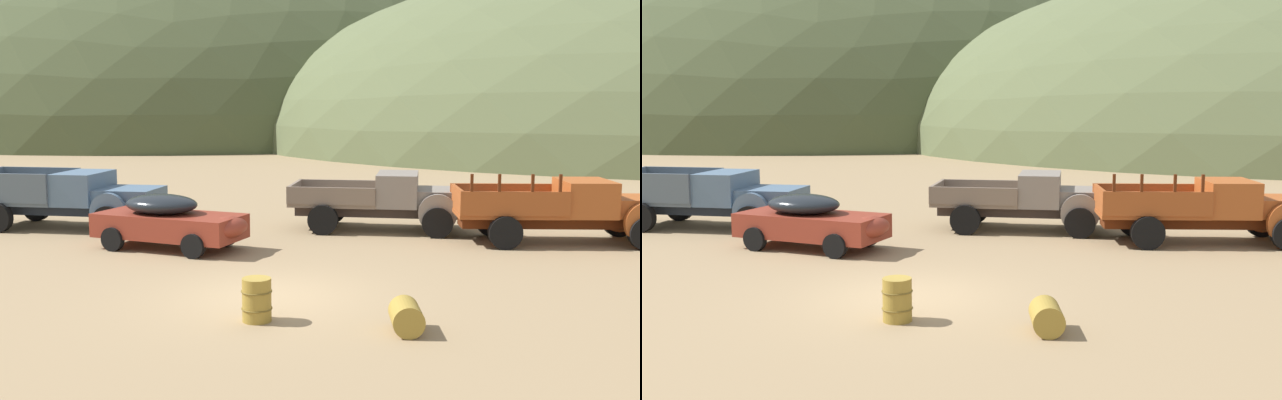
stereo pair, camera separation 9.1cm
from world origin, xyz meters
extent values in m
plane|color=#937A56|center=(0.00, 0.00, 0.00)|extent=(300.00, 300.00, 0.00)
ellipsoid|color=#424C2D|center=(-29.57, 74.57, 0.00)|extent=(78.97, 79.18, 46.31)
cube|color=#262D39|center=(-8.71, 6.96, 0.66)|extent=(5.93, 1.16, 0.36)
cube|color=slate|center=(-6.53, 7.01, 1.11)|extent=(1.91, 1.87, 0.55)
cube|color=#B7B2A8|center=(-5.66, 7.03, 1.09)|extent=(0.11, 1.26, 0.44)
cylinder|color=slate|center=(-6.76, 5.92, 0.76)|extent=(1.20, 0.21, 1.20)
cylinder|color=slate|center=(-6.81, 8.09, 0.76)|extent=(1.20, 0.21, 1.20)
cube|color=slate|center=(-8.15, 6.97, 1.36)|extent=(1.42, 2.14, 1.05)
cube|color=black|center=(-7.53, 6.99, 1.57)|extent=(0.09, 1.79, 0.59)
cube|color=#4D5B67|center=(-10.33, 6.92, 0.90)|extent=(3.04, 2.26, 0.12)
cube|color=#4D5B67|center=(-10.30, 5.83, 1.43)|extent=(2.99, 0.17, 0.95)
cube|color=#4D5B67|center=(-10.35, 8.02, 1.43)|extent=(2.99, 0.17, 0.95)
cylinder|color=black|center=(-6.76, 5.86, 0.48)|extent=(0.97, 0.30, 0.96)
cylinder|color=black|center=(-6.81, 8.15, 0.48)|extent=(0.97, 0.30, 0.96)
cylinder|color=black|center=(-10.60, 8.06, 0.48)|extent=(0.97, 0.30, 0.96)
cube|color=maroon|center=(-4.10, 4.41, 0.68)|extent=(4.51, 2.55, 0.68)
ellipsoid|color=black|center=(-4.35, 4.46, 1.28)|extent=(2.47, 1.95, 0.57)
ellipsoid|color=maroon|center=(-2.22, 4.05, 0.75)|extent=(1.19, 1.57, 0.61)
cylinder|color=black|center=(-2.97, 3.29, 0.34)|extent=(0.71, 0.33, 0.68)
cylinder|color=black|center=(-2.64, 5.03, 0.34)|extent=(0.71, 0.33, 0.68)
cylinder|color=black|center=(-5.56, 3.80, 0.34)|extent=(0.71, 0.33, 0.68)
cylinder|color=black|center=(-5.22, 5.53, 0.34)|extent=(0.71, 0.33, 0.68)
cube|color=#3D322D|center=(1.54, 8.56, 0.66)|extent=(5.61, 1.25, 0.36)
cube|color=slate|center=(3.59, 8.64, 1.11)|extent=(1.83, 1.90, 0.55)
cube|color=#B7B2A8|center=(4.41, 8.67, 1.09)|extent=(0.13, 1.26, 0.44)
cylinder|color=slate|center=(3.40, 7.54, 0.76)|extent=(1.21, 0.23, 1.20)
cylinder|color=slate|center=(3.31, 9.72, 0.76)|extent=(1.21, 0.23, 1.20)
cube|color=slate|center=(2.06, 8.58, 1.36)|extent=(1.37, 2.16, 1.05)
cube|color=black|center=(2.65, 8.60, 1.57)|extent=(0.12, 1.79, 0.59)
cube|color=#746354|center=(0.01, 8.50, 0.90)|extent=(2.90, 2.31, 0.12)
cube|color=#746354|center=(0.05, 7.40, 1.23)|extent=(2.82, 0.21, 0.55)
cube|color=#746354|center=(-0.03, 9.60, 1.23)|extent=(2.82, 0.21, 0.55)
cube|color=#746354|center=(-1.34, 8.45, 1.23)|extent=(0.18, 2.20, 0.55)
cylinder|color=black|center=(3.40, 7.48, 0.48)|extent=(0.97, 0.32, 0.96)
cylinder|color=black|center=(3.31, 9.77, 0.48)|extent=(0.97, 0.32, 0.96)
cylinder|color=black|center=(-0.18, 7.34, 0.48)|extent=(0.97, 0.32, 0.96)
cylinder|color=black|center=(-0.27, 9.64, 0.48)|extent=(0.97, 0.32, 0.96)
cube|color=#51220D|center=(7.12, 7.47, 0.66)|extent=(6.24, 1.89, 0.36)
cylinder|color=#A34C1E|center=(8.96, 8.76, 0.76)|extent=(1.21, 0.37, 1.20)
cube|color=#A34C1E|center=(7.70, 7.56, 1.36)|extent=(1.71, 2.11, 1.05)
cube|color=black|center=(8.33, 7.66, 1.57)|extent=(0.30, 1.61, 0.59)
cube|color=#97471E|center=(5.45, 7.21, 0.90)|extent=(3.39, 2.46, 0.12)
cube|color=#97471E|center=(5.61, 6.22, 1.31)|extent=(3.10, 0.59, 0.70)
cube|color=#97471E|center=(5.30, 8.19, 1.31)|extent=(3.10, 0.59, 0.70)
cube|color=#97471E|center=(3.98, 6.97, 1.31)|extent=(0.41, 1.98, 0.70)
cube|color=#51220D|center=(4.38, 6.03, 1.91)|extent=(0.09, 0.09, 0.50)
cube|color=#51220D|center=(5.15, 6.15, 1.91)|extent=(0.09, 0.09, 0.50)
cube|color=#51220D|center=(6.07, 6.30, 1.91)|extent=(0.09, 0.09, 0.50)
cube|color=#51220D|center=(6.84, 6.42, 1.91)|extent=(0.09, 0.09, 0.50)
cylinder|color=black|center=(8.95, 8.81, 0.48)|extent=(0.99, 0.43, 0.96)
cylinder|color=black|center=(5.36, 6.14, 0.48)|extent=(0.99, 0.43, 0.96)
cylinder|color=black|center=(5.03, 8.19, 0.48)|extent=(0.99, 0.43, 0.96)
cylinder|color=olive|center=(3.12, -1.86, 0.29)|extent=(0.75, 0.99, 0.59)
cylinder|color=olive|center=(0.23, -1.73, 0.43)|extent=(0.57, 0.57, 0.85)
torus|color=brown|center=(0.23, -1.73, 0.60)|extent=(0.61, 0.61, 0.03)
torus|color=brown|center=(0.23, -1.73, 0.26)|extent=(0.61, 0.61, 0.03)
camera|label=1|loc=(3.98, -14.80, 4.26)|focal=40.58mm
camera|label=2|loc=(4.07, -14.78, 4.26)|focal=40.58mm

